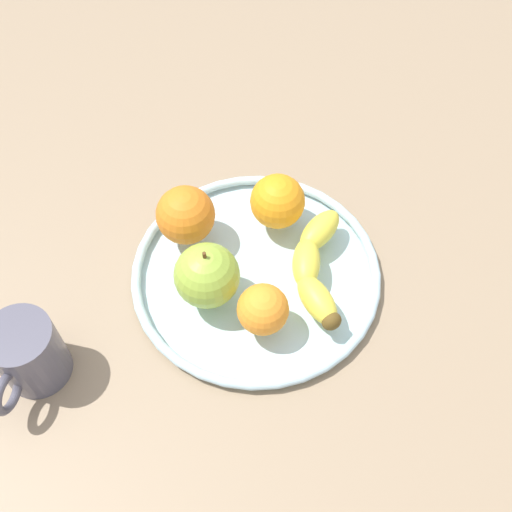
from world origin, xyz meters
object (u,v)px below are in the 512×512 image
object	(u,v)px
orange_center	(278,201)
banana	(315,266)
ambient_mug	(28,354)
apple	(207,275)
orange_back_left	(263,309)
orange_front_left	(186,215)
fruit_bowl	(256,273)

from	to	relation	value
orange_center	banana	bearing A→B (deg)	40.89
banana	ambient_mug	distance (cm)	34.76
banana	orange_center	xyz separation A→B (cm)	(-7.38, -6.39, 1.84)
apple	orange_center	world-z (taller)	apple
apple	orange_back_left	xyz separation A→B (cm)	(2.42, 7.33, -0.90)
orange_back_left	orange_front_left	bearing A→B (deg)	-130.20
orange_front_left	orange_center	size ratio (longest dim) A/B	1.06
apple	banana	bearing A→B (deg)	115.34
banana	ambient_mug	xyz separation A→B (cm)	(19.48, -28.77, 1.02)
fruit_bowl	orange_front_left	xyz separation A→B (cm)	(-3.48, -9.95, 4.65)
fruit_bowl	orange_front_left	size ratio (longest dim) A/B	4.19
fruit_bowl	orange_front_left	distance (cm)	11.52
orange_center	ambient_mug	world-z (taller)	ambient_mug
orange_front_left	orange_back_left	bearing A→B (deg)	49.80
fruit_bowl	orange_center	size ratio (longest dim) A/B	4.43
ambient_mug	fruit_bowl	bearing A→B (deg)	130.47
banana	ambient_mug	size ratio (longest dim) A/B	1.61
banana	orange_back_left	xyz separation A→B (cm)	(8.12, -4.73, 1.32)
fruit_bowl	apple	size ratio (longest dim) A/B	3.64
apple	orange_center	xyz separation A→B (cm)	(-13.09, 5.66, -0.38)
orange_back_left	ambient_mug	bearing A→B (deg)	-64.72
fruit_bowl	apple	bearing A→B (deg)	-46.31
orange_front_left	ambient_mug	distance (cm)	24.78
ambient_mug	orange_front_left	bearing A→B (deg)	152.06
apple	ambient_mug	distance (cm)	21.69
banana	orange_center	distance (cm)	9.94
orange_back_left	ambient_mug	size ratio (longest dim) A/B	0.54
orange_center	fruit_bowl	bearing A→B (deg)	-5.58
orange_center	apple	bearing A→B (deg)	-23.39
banana	orange_center	world-z (taller)	orange_center
fruit_bowl	banana	bearing A→B (deg)	98.58
apple	ambient_mug	world-z (taller)	apple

